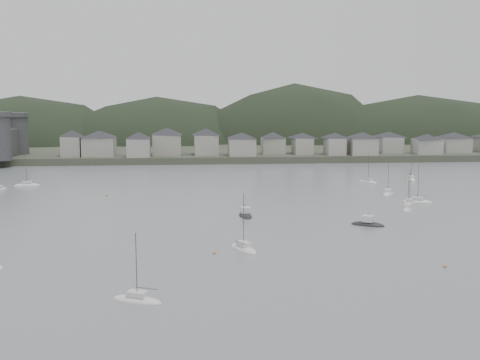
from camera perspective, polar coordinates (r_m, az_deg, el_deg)
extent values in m
plane|color=slate|center=(93.97, 4.11, -9.81)|extent=(900.00, 900.00, 0.00)
cube|color=#383D2D|center=(384.63, -2.91, 3.74)|extent=(900.00, 250.00, 3.00)
ellipsoid|color=black|center=(375.00, -19.94, 1.39)|extent=(138.98, 92.48, 81.13)
ellipsoid|color=black|center=(363.75, -7.85, 1.63)|extent=(132.08, 90.41, 79.74)
ellipsoid|color=black|center=(369.47, 5.12, 1.34)|extent=(133.88, 88.37, 101.41)
ellipsoid|color=black|center=(384.96, 16.36, 1.67)|extent=(165.81, 81.78, 82.55)
cylinder|color=#363739|center=(293.34, -20.43, 3.97)|extent=(10.00, 10.00, 17.00)
cube|color=#363739|center=(280.05, -21.16, 3.27)|extent=(3.50, 30.00, 12.00)
cube|color=#9D998F|center=(275.86, -15.63, 3.09)|extent=(8.34, 12.91, 8.59)
pyramid|color=#252529|center=(275.48, -15.67, 4.29)|extent=(15.78, 15.78, 3.01)
cube|color=#9D998F|center=(273.34, -13.24, 3.10)|extent=(13.68, 13.35, 8.36)
pyramid|color=#252529|center=(272.96, -13.28, 4.28)|extent=(20.07, 20.07, 2.93)
cube|color=#9A9891|center=(266.13, -9.61, 3.05)|extent=(9.78, 10.20, 8.08)
pyramid|color=#252529|center=(265.75, -9.64, 4.22)|extent=(14.83, 14.83, 2.83)
cube|color=#9D998F|center=(275.00, -6.95, 3.36)|extent=(12.59, 13.33, 9.09)
pyramid|color=#252529|center=(274.61, -6.97, 4.63)|extent=(19.24, 19.24, 3.18)
cube|color=#9A9891|center=(273.46, -3.23, 3.35)|extent=(10.74, 12.17, 8.87)
pyramid|color=#252529|center=(273.07, -3.24, 4.61)|extent=(17.01, 17.01, 3.10)
cube|color=#9D998F|center=(267.93, 0.17, 3.15)|extent=(11.63, 12.09, 7.69)
pyramid|color=#252529|center=(267.57, 0.18, 4.26)|extent=(17.61, 17.61, 2.69)
cube|color=#9D998F|center=(278.32, 3.16, 3.28)|extent=(10.37, 9.35, 7.44)
pyramid|color=#252529|center=(277.98, 3.17, 4.31)|extent=(14.65, 14.65, 2.60)
cube|color=#9D998F|center=(278.20, 5.96, 3.23)|extent=(8.24, 12.20, 7.22)
pyramid|color=#252529|center=(277.87, 5.98, 4.23)|extent=(15.17, 15.17, 2.53)
cube|color=#9A9891|center=(276.10, 9.00, 3.17)|extent=(8.06, 10.91, 7.46)
pyramid|color=#252529|center=(275.75, 9.02, 4.21)|extent=(14.08, 14.08, 2.61)
cube|color=#9D998F|center=(277.91, 11.54, 3.15)|extent=(11.73, 11.78, 7.66)
pyramid|color=#252529|center=(277.56, 11.57, 4.22)|extent=(17.46, 17.46, 2.68)
cube|color=#9A9891|center=(292.11, 13.97, 3.27)|extent=(10.19, 13.02, 7.33)
pyramid|color=#252529|center=(291.79, 14.00, 4.23)|extent=(17.23, 17.23, 2.57)
cube|color=#9A9891|center=(289.15, 17.34, 3.05)|extent=(11.70, 9.81, 6.88)
pyramid|color=#252529|center=(288.83, 17.38, 3.97)|extent=(15.97, 15.97, 2.41)
cube|color=#9A9891|center=(303.96, 19.65, 3.18)|extent=(12.83, 12.48, 7.00)
pyramid|color=#252529|center=(303.65, 19.69, 4.07)|extent=(18.79, 18.79, 2.45)
ellipsoid|color=silver|center=(172.01, 16.52, -2.04)|extent=(8.48, 5.15, 1.62)
cube|color=silver|center=(171.83, 16.53, -1.67)|extent=(3.26, 2.63, 0.70)
cylinder|color=#3F3F42|center=(171.24, 16.59, -0.32)|extent=(0.12, 0.12, 10.11)
cylinder|color=#3F3F42|center=(172.70, 16.90, -1.45)|extent=(3.46, 1.32, 0.10)
ellipsoid|color=silver|center=(208.56, 12.08, -0.22)|extent=(6.04, 8.04, 1.56)
cube|color=silver|center=(208.41, 12.09, 0.08)|extent=(2.85, 3.23, 0.70)
cylinder|color=#3F3F42|center=(207.93, 12.12, 1.16)|extent=(0.12, 0.12, 9.78)
cylinder|color=#3F3F42|center=(206.98, 12.01, 0.18)|extent=(1.82, 3.11, 0.10)
ellipsoid|color=silver|center=(184.25, 13.87, -1.31)|extent=(6.35, 9.07, 1.75)
cube|color=silver|center=(184.07, 13.88, -0.95)|extent=(3.07, 3.59, 0.70)
cylinder|color=#3F3F42|center=(183.47, 13.93, 0.42)|extent=(0.12, 0.12, 10.91)
cylinder|color=#3F3F42|center=(185.09, 13.54, -0.72)|extent=(1.82, 3.57, 0.10)
ellipsoid|color=silver|center=(113.86, 0.34, -6.63)|extent=(6.17, 8.78, 1.69)
cube|color=silver|center=(113.58, 0.34, -6.07)|extent=(2.98, 3.48, 0.70)
cylinder|color=#3F3F42|center=(112.64, 0.34, -3.95)|extent=(0.12, 0.12, 10.57)
cylinder|color=#3F3F42|center=(112.07, 0.06, -5.97)|extent=(1.77, 3.46, 0.10)
ellipsoid|color=silver|center=(169.15, 15.79, -2.17)|extent=(5.84, 7.29, 1.44)
cube|color=silver|center=(168.98, 15.81, -1.83)|extent=(2.70, 2.97, 0.70)
cylinder|color=#3F3F42|center=(168.44, 15.85, -0.61)|extent=(0.12, 0.12, 8.99)
cylinder|color=#3F3F42|center=(168.15, 16.17, -1.70)|extent=(1.84, 2.77, 0.10)
ellipsoid|color=silver|center=(208.18, -19.60, -0.51)|extent=(8.59, 3.87, 1.66)
cube|color=silver|center=(208.03, -19.61, -0.20)|extent=(3.14, 2.24, 0.70)
cylinder|color=#3F3F42|center=(207.53, -19.66, 0.95)|extent=(0.12, 0.12, 10.35)
cylinder|color=#3F3F42|center=(208.55, -19.99, -0.05)|extent=(3.70, 0.66, 0.10)
ellipsoid|color=silver|center=(218.60, 15.95, 0.02)|extent=(3.93, 8.59, 1.66)
cube|color=silver|center=(218.46, 15.96, 0.31)|extent=(2.26, 3.15, 0.70)
cylinder|color=#3F3F42|center=(217.98, 16.00, 1.40)|extent=(0.12, 0.12, 10.35)
cylinder|color=#3F3F42|center=(219.67, 15.77, 0.50)|extent=(0.69, 3.69, 0.10)
ellipsoid|color=silver|center=(202.15, -21.89, -0.85)|extent=(4.17, 6.70, 1.28)
cube|color=silver|center=(202.02, -21.90, -0.59)|extent=(2.10, 2.59, 0.70)
ellipsoid|color=silver|center=(87.26, -9.75, -11.27)|extent=(8.04, 5.48, 1.54)
cube|color=silver|center=(86.92, -9.77, -10.60)|extent=(3.16, 2.67, 0.70)
cylinder|color=#3F3F42|center=(85.78, -9.83, -8.12)|extent=(0.12, 0.12, 9.65)
cylinder|color=#3F3F42|center=(87.21, -8.91, -10.14)|extent=(3.19, 1.55, 0.10)
ellipsoid|color=silver|center=(160.12, 15.66, -2.71)|extent=(5.45, 7.60, 1.47)
cube|color=silver|center=(159.94, 15.67, -2.35)|extent=(2.61, 3.02, 0.70)
cylinder|color=#3F3F42|center=(159.36, 15.72, -1.04)|extent=(0.12, 0.12, 9.17)
cylinder|color=#3F3F42|center=(158.99, 16.03, -2.22)|extent=(1.60, 2.98, 0.10)
ellipsoid|color=black|center=(138.28, 12.06, -4.22)|extent=(7.97, 6.20, 1.68)
cube|color=silver|center=(137.98, 12.07, -3.62)|extent=(3.05, 3.00, 1.40)
cylinder|color=#3F3F42|center=(137.81, 12.08, -3.25)|extent=(0.10, 0.10, 1.20)
ellipsoid|color=black|center=(145.75, 0.52, -3.44)|extent=(3.56, 8.11, 1.73)
cube|color=silver|center=(145.46, 0.52, -2.85)|extent=(2.42, 2.56, 1.40)
cylinder|color=#3F3F42|center=(145.30, 0.52, -2.50)|extent=(0.10, 0.10, 1.20)
sphere|color=#CC8344|center=(215.31, 15.90, -0.07)|extent=(0.70, 0.70, 0.70)
sphere|color=#CC8344|center=(203.99, -21.33, -0.73)|extent=(0.70, 0.70, 0.70)
sphere|color=#CC8344|center=(111.26, -2.45, -6.92)|extent=(0.70, 0.70, 0.70)
sphere|color=#CC8344|center=(108.23, 18.91, -7.77)|extent=(0.70, 0.70, 0.70)
sphere|color=#CC8344|center=(180.20, -12.54, -1.43)|extent=(0.70, 0.70, 0.70)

